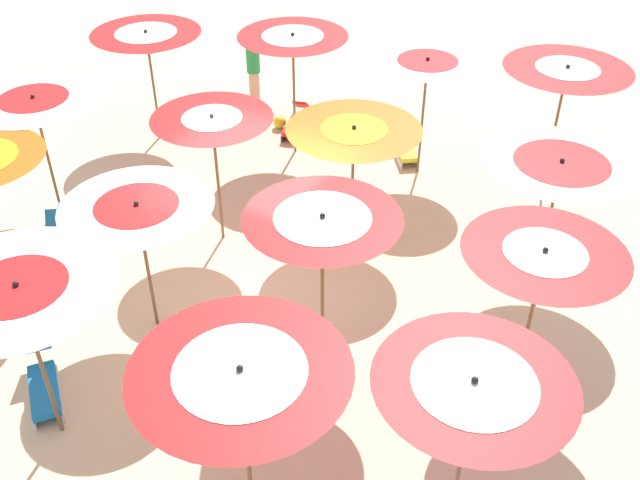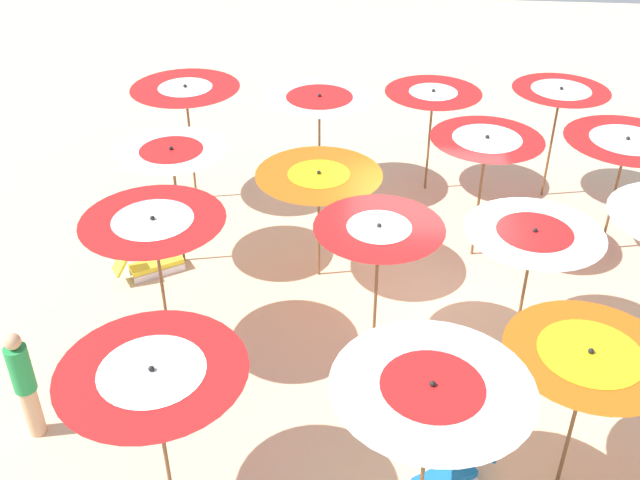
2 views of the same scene
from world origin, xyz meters
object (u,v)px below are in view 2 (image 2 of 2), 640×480
object	(u,v)px
beach_umbrella_13	(588,363)
lounger_0	(639,357)
beach_umbrella_1	(433,100)
beach_umbrella_9	(533,242)
beach_umbrella_6	(319,182)
beach_umbrella_11	(154,230)
beach_umbrella_2	(319,106)
beach_umbrella_5	(486,148)
beach_umbrella_3	(186,97)
beachgoer_0	(25,383)
beach_umbrella_7	(172,160)
beach_umbrella_10	(379,236)
lounger_1	(116,355)
lounger_2	(451,473)
beach_umbrella_15	(154,385)
beach_umbrella_14	(431,398)
beach_umbrella_4	(626,148)
beach_umbrella_0	(560,97)
beach_ball	(109,376)
lounger_3	(151,265)

from	to	relation	value
beach_umbrella_13	lounger_0	size ratio (longest dim) A/B	1.90
beach_umbrella_1	beach_umbrella_9	world-z (taller)	beach_umbrella_1
beach_umbrella_6	beach_umbrella_11	size ratio (longest dim) A/B	0.86
beach_umbrella_2	beach_umbrella_5	distance (m)	3.84
beach_umbrella_3	beachgoer_0	size ratio (longest dim) A/B	1.45
beach_umbrella_7	beach_umbrella_13	xyz separation A→B (m)	(-4.49, -6.16, -0.05)
beach_umbrella_2	beach_umbrella_10	world-z (taller)	beach_umbrella_10
beach_umbrella_5	beach_umbrella_1	bearing A→B (deg)	18.49
beach_umbrella_6	lounger_1	size ratio (longest dim) A/B	1.63
lounger_2	beachgoer_0	size ratio (longest dim) A/B	0.64
beachgoer_0	beach_umbrella_15	bearing A→B (deg)	135.89
beach_umbrella_2	beach_umbrella_3	xyz separation A→B (m)	(-0.58, 2.60, 0.32)
beach_umbrella_9	beach_umbrella_2	bearing A→B (deg)	37.94
beach_umbrella_6	lounger_0	size ratio (longest dim) A/B	1.81
beach_umbrella_5	beach_umbrella_6	world-z (taller)	beach_umbrella_5
beach_umbrella_13	beach_umbrella_5	bearing A→B (deg)	8.11
beach_umbrella_14	beach_umbrella_4	bearing A→B (deg)	-29.13
beach_umbrella_0	beach_umbrella_3	world-z (taller)	beach_umbrella_3
beachgoer_0	beach_ball	world-z (taller)	beachgoer_0
beach_umbrella_0	lounger_3	distance (m)	8.67
beach_umbrella_4	beach_umbrella_6	distance (m)	5.52
lounger_1	beach_umbrella_7	bearing A→B (deg)	69.89
beach_umbrella_0	lounger_2	xyz separation A→B (m)	(-7.94, 2.34, -2.04)
beach_umbrella_10	beach_umbrella_1	bearing A→B (deg)	-9.69
beach_umbrella_0	beach_umbrella_1	size ratio (longest dim) A/B	1.07
lounger_3	beach_umbrella_7	bearing A→B (deg)	12.19
beach_umbrella_9	lounger_1	bearing A→B (deg)	100.84
beach_umbrella_2	lounger_0	size ratio (longest dim) A/B	1.88
beach_umbrella_9	beach_umbrella_10	world-z (taller)	beach_umbrella_10
beach_umbrella_7	beach_umbrella_6	bearing A→B (deg)	-94.40
beach_umbrella_0	beach_umbrella_2	distance (m)	4.84
beach_umbrella_0	beach_umbrella_9	world-z (taller)	beach_umbrella_0
beach_umbrella_2	beach_ball	distance (m)	7.01
beach_umbrella_15	lounger_2	size ratio (longest dim) A/B	2.08
beach_umbrella_3	beach_umbrella_14	xyz separation A→B (m)	(-7.58, -4.67, -0.28)
beach_umbrella_14	beach_umbrella_15	world-z (taller)	beach_umbrella_15
beach_umbrella_2	beach_umbrella_15	xyz separation A→B (m)	(-8.30, 1.01, 0.08)
beach_umbrella_2	beach_umbrella_4	size ratio (longest dim) A/B	0.95
lounger_2	lounger_1	bearing A→B (deg)	-53.63
beach_umbrella_4	beach_umbrella_5	xyz separation A→B (m)	(-0.44, 2.50, 0.09)
beach_umbrella_5	beach_umbrella_13	distance (m)	5.31
beach_umbrella_1	beachgoer_0	size ratio (longest dim) A/B	1.30
lounger_3	beachgoer_0	distance (m)	3.97
beach_umbrella_2	lounger_3	distance (m)	4.74
beach_umbrella_3	beach_umbrella_9	size ratio (longest dim) A/B	1.18
beach_umbrella_4	lounger_1	xyz separation A→B (m)	(-4.13, 8.20, -1.95)
beach_umbrella_4	beach_umbrella_5	world-z (taller)	beach_umbrella_5
beach_umbrella_4	beach_ball	size ratio (longest dim) A/B	8.36
lounger_0	beach_umbrella_10	bearing A→B (deg)	129.60
beach_umbrella_9	beach_umbrella_15	distance (m)	5.91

